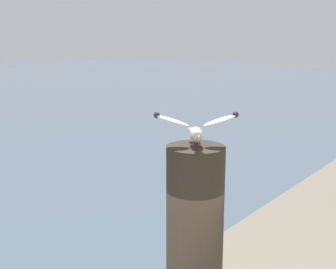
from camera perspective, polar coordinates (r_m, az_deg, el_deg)
mooring_post at (r=3.17m, az=3.60°, el=-10.97°), size 0.42×0.42×1.07m
seagull at (r=2.97m, az=3.78°, el=0.72°), size 0.46×0.51×0.24m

